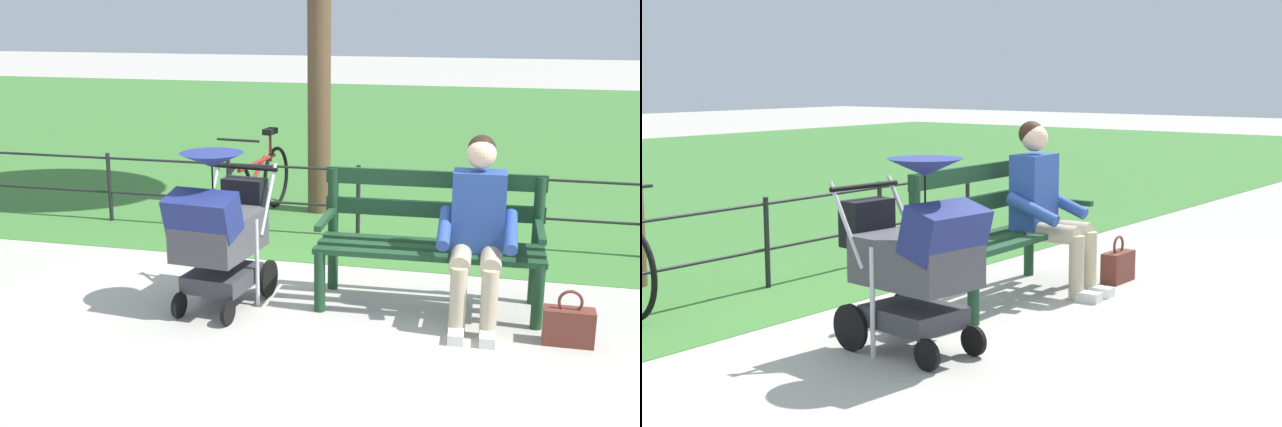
{
  "view_description": "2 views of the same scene",
  "coord_description": "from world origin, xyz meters",
  "views": [
    {
      "loc": [
        -1.38,
        5.32,
        2.1
      ],
      "look_at": [
        -0.1,
        0.23,
        0.72
      ],
      "focal_mm": 43.97,
      "sensor_mm": 36.0,
      "label": 1
    },
    {
      "loc": [
        4.62,
        3.67,
        1.62
      ],
      "look_at": [
        -0.06,
        0.16,
        0.73
      ],
      "focal_mm": 51.79,
      "sensor_mm": 36.0,
      "label": 2
    }
  ],
  "objects": [
    {
      "name": "park_fence",
      "position": [
        -0.28,
        -1.65,
        0.42
      ],
      "size": [
        7.7,
        0.04,
        0.7
      ],
      "color": "black",
      "rests_on": "ground"
    },
    {
      "name": "person_on_bench",
      "position": [
        -1.17,
        0.11,
        0.68
      ],
      "size": [
        0.54,
        0.74,
        1.28
      ],
      "color": "tan",
      "rests_on": "ground"
    },
    {
      "name": "stroller",
      "position": [
        0.61,
        0.33,
        0.59
      ],
      "size": [
        0.59,
        0.93,
        1.15
      ],
      "color": "black",
      "rests_on": "ground"
    },
    {
      "name": "ground_plane",
      "position": [
        0.0,
        0.0,
        0.0
      ],
      "size": [
        60.0,
        60.0,
        0.0
      ],
      "primitive_type": "plane",
      "color": "#ADA89E"
    },
    {
      "name": "handbag",
      "position": [
        -1.79,
        0.39,
        0.13
      ],
      "size": [
        0.32,
        0.14,
        0.37
      ],
      "color": "brown",
      "rests_on": "ground"
    },
    {
      "name": "park_bench",
      "position": [
        -0.84,
        -0.12,
        0.53
      ],
      "size": [
        1.62,
        0.65,
        0.96
      ],
      "color": "#193D23",
      "rests_on": "ground"
    }
  ]
}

